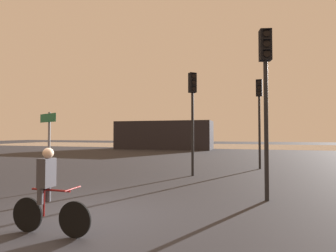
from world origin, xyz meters
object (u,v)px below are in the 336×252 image
cyclist (48,190)px  direction_sign_post (49,139)px  traffic_light_near_right (266,82)px  traffic_light_center (193,104)px  distant_building (164,135)px  traffic_light_far_right (259,107)px

cyclist → direction_sign_post: bearing=-139.7°
traffic_light_near_right → traffic_light_center: bearing=-65.0°
distant_building → traffic_light_far_right: bearing=-57.5°
traffic_light_near_right → traffic_light_far_right: bearing=-103.7°
traffic_light_far_right → cyclist: traffic_light_far_right is taller
direction_sign_post → cyclist: direction_sign_post is taller
traffic_light_near_right → cyclist: traffic_light_near_right is taller
distant_building → traffic_light_near_right: size_ratio=2.42×
traffic_light_near_right → traffic_light_center: (-2.83, 3.76, -0.14)m
traffic_light_far_right → traffic_light_near_right: size_ratio=0.99×
distant_building → direction_sign_post: bearing=-82.1°
traffic_light_far_right → cyclist: 11.89m
distant_building → direction_sign_post: 24.14m
distant_building → traffic_light_center: (7.31, -19.46, 1.51)m
traffic_light_near_right → traffic_light_center: size_ratio=1.05×
traffic_light_center → direction_sign_post: (-3.99, -4.45, -1.53)m
traffic_light_far_right → traffic_light_center: 4.44m
distant_building → cyclist: size_ratio=6.91×
direction_sign_post → traffic_light_far_right: bearing=-106.8°
distant_building → traffic_light_center: traffic_light_center is taller
distant_building → traffic_light_far_right: size_ratio=2.45×
distant_building → cyclist: distant_building is taller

